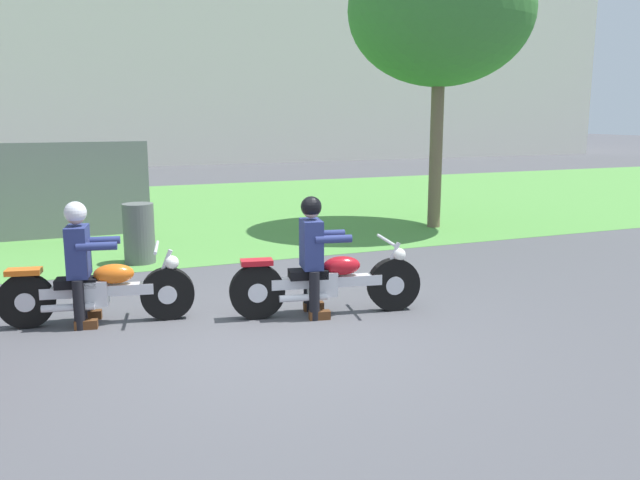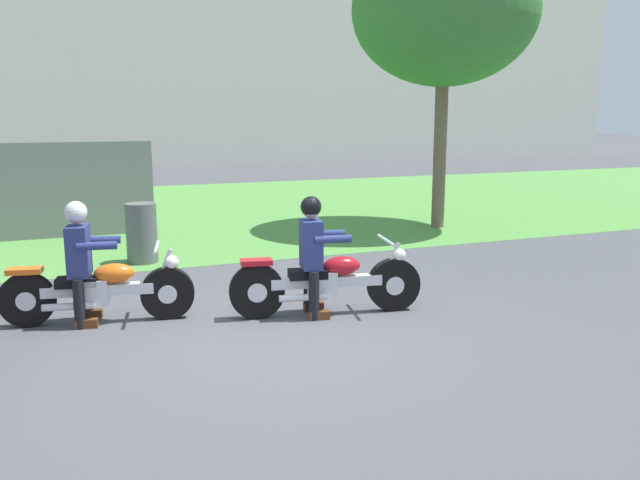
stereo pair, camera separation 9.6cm
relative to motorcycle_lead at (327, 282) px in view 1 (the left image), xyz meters
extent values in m
plane|color=#4C4C51|center=(-0.80, -0.56, -0.39)|extent=(120.00, 120.00, 0.00)
cube|color=#549342|center=(-0.80, 8.98, -0.38)|extent=(60.00, 12.00, 0.01)
cylinder|color=black|center=(0.79, -0.15, -0.07)|extent=(0.64, 0.24, 0.63)
cylinder|color=silver|center=(0.79, -0.15, -0.07)|extent=(0.24, 0.18, 0.22)
cylinder|color=black|center=(-0.81, 0.16, -0.07)|extent=(0.64, 0.24, 0.63)
cylinder|color=silver|center=(-0.81, 0.16, -0.07)|extent=(0.24, 0.18, 0.22)
cube|color=silver|center=(-0.01, 0.00, 0.01)|extent=(1.30, 0.39, 0.12)
cube|color=silver|center=(-0.06, 0.01, -0.01)|extent=(0.36, 0.30, 0.28)
ellipsoid|color=#B2141E|center=(0.17, -0.03, 0.19)|extent=(0.48, 0.32, 0.22)
cube|color=black|center=(-0.22, 0.05, 0.11)|extent=(0.48, 0.32, 0.10)
cube|color=#B2141E|center=(-0.81, 0.16, 0.27)|extent=(0.39, 0.27, 0.06)
cylinder|color=silver|center=(0.74, -0.14, 0.18)|extent=(0.26, 0.10, 0.53)
cylinder|color=silver|center=(0.69, -0.13, 0.47)|extent=(0.16, 0.65, 0.04)
sphere|color=white|center=(0.85, -0.16, 0.29)|extent=(0.16, 0.16, 0.16)
cylinder|color=silver|center=(-0.33, -0.08, -0.13)|extent=(0.56, 0.18, 0.08)
cylinder|color=black|center=(-0.15, 0.21, -0.11)|extent=(0.12, 0.12, 0.57)
cube|color=#593319|center=(-0.09, 0.20, -0.34)|extent=(0.25, 0.14, 0.10)
cylinder|color=black|center=(-0.22, -0.14, -0.11)|extent=(0.12, 0.12, 0.57)
cube|color=#593319|center=(-0.16, -0.15, -0.34)|extent=(0.25, 0.14, 0.10)
cube|color=navy|center=(-0.18, 0.04, 0.46)|extent=(0.29, 0.42, 0.56)
cylinder|color=navy|center=(0.07, 0.16, 0.54)|extent=(0.43, 0.17, 0.09)
cylinder|color=navy|center=(0.00, -0.17, 0.54)|extent=(0.43, 0.17, 0.09)
sphere|color=#D8A884|center=(-0.18, 0.04, 0.86)|extent=(0.20, 0.20, 0.20)
sphere|color=black|center=(-0.18, 0.04, 0.89)|extent=(0.24, 0.24, 0.24)
cylinder|color=black|center=(-1.75, 0.53, -0.09)|extent=(0.61, 0.23, 0.60)
cylinder|color=silver|center=(-1.75, 0.53, -0.09)|extent=(0.23, 0.18, 0.21)
cylinder|color=black|center=(-3.23, 0.81, -0.09)|extent=(0.61, 0.23, 0.60)
cylinder|color=silver|center=(-3.23, 0.81, -0.09)|extent=(0.23, 0.18, 0.21)
cube|color=silver|center=(-2.49, 0.67, -0.01)|extent=(1.21, 0.37, 0.12)
cube|color=silver|center=(-2.54, 0.68, -0.03)|extent=(0.36, 0.30, 0.28)
ellipsoid|color=orange|center=(-2.31, 0.64, 0.17)|extent=(0.48, 0.32, 0.22)
cube|color=black|center=(-2.70, 0.71, 0.09)|extent=(0.48, 0.32, 0.10)
cube|color=orange|center=(-3.23, 0.81, 0.24)|extent=(0.39, 0.27, 0.06)
cylinder|color=silver|center=(-1.80, 0.54, 0.16)|extent=(0.26, 0.10, 0.53)
cylinder|color=silver|center=(-1.85, 0.54, 0.45)|extent=(0.16, 0.65, 0.04)
sphere|color=white|center=(-1.69, 0.51, 0.27)|extent=(0.16, 0.16, 0.16)
cylinder|color=silver|center=(-2.81, 0.59, -0.15)|extent=(0.56, 0.18, 0.08)
cylinder|color=black|center=(-2.63, 0.88, -0.11)|extent=(0.12, 0.12, 0.55)
cube|color=#593319|center=(-2.57, 0.87, -0.34)|extent=(0.25, 0.14, 0.10)
cylinder|color=black|center=(-2.70, 0.53, -0.11)|extent=(0.12, 0.12, 0.55)
cube|color=#593319|center=(-2.64, 0.52, -0.34)|extent=(0.25, 0.14, 0.10)
cube|color=navy|center=(-2.66, 0.70, 0.44)|extent=(0.29, 0.42, 0.56)
cylinder|color=navy|center=(-2.42, 0.83, 0.52)|extent=(0.43, 0.17, 0.09)
cylinder|color=navy|center=(-2.48, 0.50, 0.52)|extent=(0.43, 0.17, 0.09)
sphere|color=#D8A884|center=(-2.66, 0.70, 0.84)|extent=(0.20, 0.20, 0.20)
sphere|color=silver|center=(-2.66, 0.70, 0.87)|extent=(0.24, 0.24, 0.24)
cylinder|color=brown|center=(4.45, 4.74, 1.13)|extent=(0.26, 0.26, 3.03)
ellipsoid|color=#387A33|center=(4.45, 4.74, 3.92)|extent=(3.66, 3.66, 2.93)
cylinder|color=#595E5B|center=(-1.66, 3.63, 0.08)|extent=(0.48, 0.48, 0.94)
camera|label=1|loc=(-2.91, -6.77, 1.91)|focal=36.76mm
camera|label=2|loc=(-2.82, -6.81, 1.91)|focal=36.76mm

